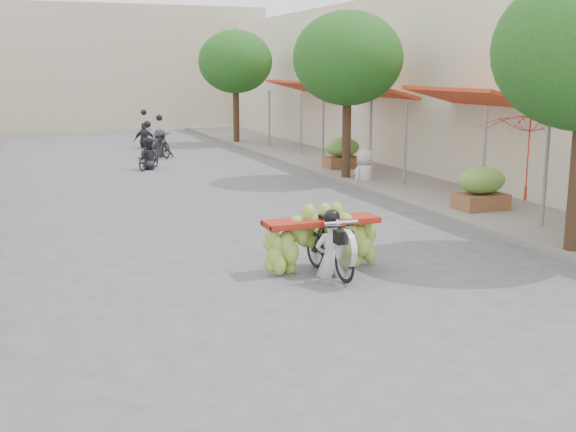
% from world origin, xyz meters
% --- Properties ---
extents(ground, '(120.00, 120.00, 0.00)m').
position_xyz_m(ground, '(0.00, 0.00, 0.00)').
color(ground, '#5A5A5F').
rests_on(ground, ground).
extents(sidewalk_right, '(4.00, 60.00, 0.12)m').
position_xyz_m(sidewalk_right, '(7.00, 15.00, 0.06)').
color(sidewalk_right, gray).
rests_on(sidewalk_right, ground).
extents(shophouse_row_right, '(9.77, 40.00, 6.00)m').
position_xyz_m(shophouse_row_right, '(11.99, 14.00, 3.00)').
color(shophouse_row_right, beige).
rests_on(shophouse_row_right, ground).
extents(far_building, '(20.00, 6.00, 7.00)m').
position_xyz_m(far_building, '(0.00, 38.00, 3.50)').
color(far_building, '#BEAE96').
rests_on(far_building, ground).
extents(street_tree_mid, '(3.40, 3.40, 5.25)m').
position_xyz_m(street_tree_mid, '(5.40, 14.00, 3.78)').
color(street_tree_mid, '#3A2719').
rests_on(street_tree_mid, ground).
extents(street_tree_far, '(3.40, 3.40, 5.25)m').
position_xyz_m(street_tree_far, '(5.40, 26.00, 3.78)').
color(street_tree_far, '#3A2719').
rests_on(street_tree_far, ground).
extents(produce_crate_mid, '(1.20, 0.88, 1.16)m').
position_xyz_m(produce_crate_mid, '(6.20, 8.00, 0.71)').
color(produce_crate_mid, brown).
rests_on(produce_crate_mid, ground).
extents(produce_crate_far, '(1.20, 0.88, 1.16)m').
position_xyz_m(produce_crate_far, '(6.20, 16.00, 0.71)').
color(produce_crate_far, brown).
rests_on(produce_crate_far, ground).
extents(banana_motorbike, '(2.20, 1.86, 1.94)m').
position_xyz_m(banana_motorbike, '(0.57, 4.55, 0.66)').
color(banana_motorbike, black).
rests_on(banana_motorbike, ground).
extents(market_umbrella, '(2.76, 2.76, 1.98)m').
position_xyz_m(market_umbrella, '(6.17, 6.31, 2.59)').
color(market_umbrella, '#B12417').
rests_on(market_umbrella, ground).
extents(pedestrian, '(1.08, 0.85, 1.91)m').
position_xyz_m(pedestrian, '(5.76, 13.41, 1.07)').
color(pedestrian, silver).
rests_on(pedestrian, ground).
extents(bg_motorbike_a, '(1.30, 1.56, 1.95)m').
position_xyz_m(bg_motorbike_a, '(0.02, 18.86, 0.76)').
color(bg_motorbike_a, black).
rests_on(bg_motorbike_a, ground).
extents(bg_motorbike_b, '(1.16, 1.86, 1.95)m').
position_xyz_m(bg_motorbike_b, '(1.07, 22.13, 0.83)').
color(bg_motorbike_b, black).
rests_on(bg_motorbike_b, ground).
extents(bg_motorbike_c, '(1.07, 1.55, 1.95)m').
position_xyz_m(bg_motorbike_c, '(1.11, 25.96, 0.83)').
color(bg_motorbike_c, black).
rests_on(bg_motorbike_c, ground).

